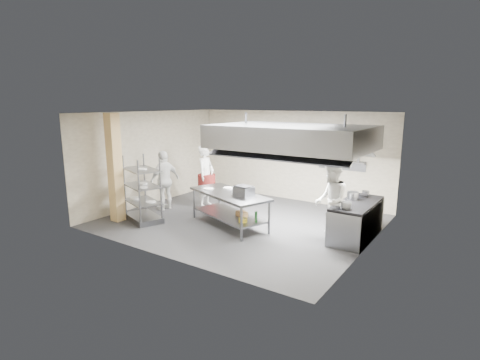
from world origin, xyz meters
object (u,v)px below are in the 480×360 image
Objects in this scene: chef_line at (331,201)px; stockpot at (353,196)px; island at (229,209)px; griddle at (244,191)px; cooking_range at (356,221)px; chef_head at (206,176)px; pass_rack at (142,189)px; chef_plating at (165,180)px.

stockpot is (0.30, 0.71, 0.03)m from chef_line.
griddle is at bearing 19.04° from island.
cooking_range is 1.02× the size of chef_head.
stockpot reaches higher than cooking_range.
pass_rack is 5.64m from stockpot.
stockpot is (5.50, 1.03, 0.08)m from chef_plating.
chef_line is at bearing -132.87° from cooking_range.
chef_line is (4.34, -0.63, -0.02)m from chef_head.
chef_plating reaches higher than island.
island is 2.61m from chef_plating.
cooking_range is at bearing 40.01° from pass_rack.
griddle is (0.48, -0.01, 0.57)m from island.
cooking_range is at bearing 37.71° from island.
pass_rack is 1.20m from chef_plating.
griddle reaches higher than island.
chef_head reaches higher than chef_line.
island is 2.51m from pass_rack.
chef_plating is at bearing -171.50° from griddle.
griddle is (-2.16, -0.49, 0.06)m from chef_line.
chef_line is at bearing 36.45° from pass_rack.
pass_rack is at bearing -94.89° from chef_line.
chef_plating is (-0.30, 1.16, 0.01)m from pass_rack.
pass_rack is at bearing -157.17° from stockpot.
chef_head reaches higher than pass_rack.
stockpot is at bearing 42.45° from pass_rack.
chef_plating is 5.59m from stockpot.
chef_plating is at bearing 124.21° from pass_rack.
cooking_range is 5.76m from chef_plating.
chef_head is at bearing 164.43° from griddle.
griddle is at bearing 91.72° from chef_plating.
cooking_range is 0.89m from chef_line.
pass_rack is 0.94× the size of chef_line.
chef_line reaches higher than griddle.
cooking_range is at bearing -46.04° from stockpot.
cooking_range is 4.25× the size of griddle.
island is 1.34× the size of chef_plating.
griddle is 2.74m from stockpot.
stockpot is (-0.18, 0.19, 0.58)m from cooking_range.
chef_line reaches higher than chef_plating.
island is at bearing 91.29° from chef_plating.
chef_head is at bearing -179.11° from stockpot.
pass_rack is 3.86× the size of griddle.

